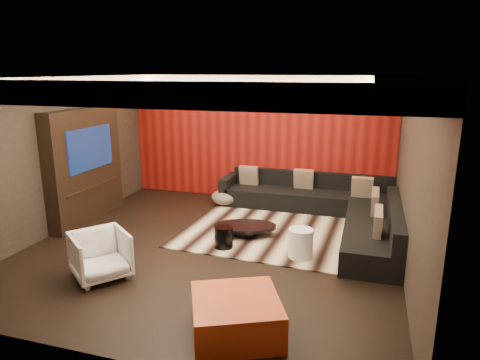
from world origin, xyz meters
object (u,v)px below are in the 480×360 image
(armchair, at_px, (100,255))
(orange_ottoman, at_px, (236,316))
(white_side_table, at_px, (301,244))
(drum_stool, at_px, (224,237))
(coffee_table, at_px, (245,230))
(sectional_sofa, at_px, (329,209))

(armchair, bearing_deg, orange_ottoman, -68.89)
(white_side_table, relative_size, armchair, 0.64)
(orange_ottoman, bearing_deg, drum_stool, 112.29)
(coffee_table, distance_m, orange_ottoman, 2.94)
(armchair, bearing_deg, drum_stool, -3.20)
(drum_stool, bearing_deg, coffee_table, 73.96)
(coffee_table, bearing_deg, sectional_sofa, 41.63)
(orange_ottoman, xyz_separation_m, sectional_sofa, (0.64, 4.06, 0.05))
(drum_stool, height_order, sectional_sofa, sectional_sofa)
(orange_ottoman, bearing_deg, white_side_table, 80.20)
(sectional_sofa, bearing_deg, white_side_table, -97.83)
(orange_ottoman, distance_m, sectional_sofa, 4.11)
(coffee_table, distance_m, white_side_table, 1.28)
(orange_ottoman, bearing_deg, coffee_table, 104.29)
(coffee_table, distance_m, drum_stool, 0.67)
(drum_stool, height_order, white_side_table, white_side_table)
(coffee_table, xyz_separation_m, drum_stool, (-0.18, -0.63, 0.09))
(white_side_table, bearing_deg, sectional_sofa, 82.17)
(drum_stool, height_order, orange_ottoman, orange_ottoman)
(coffee_table, height_order, white_side_table, white_side_table)
(drum_stool, relative_size, armchair, 0.49)
(coffee_table, distance_m, armchair, 2.63)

